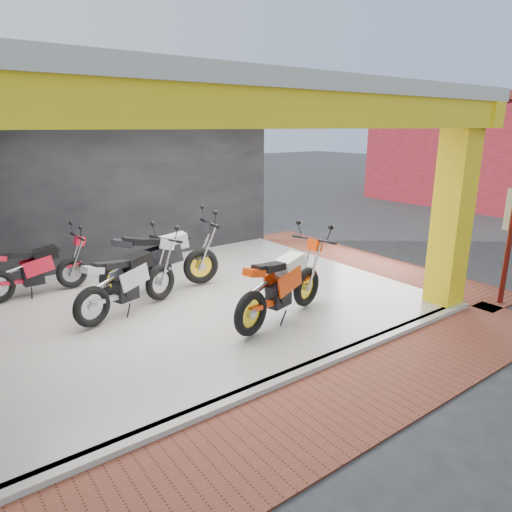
{
  "coord_description": "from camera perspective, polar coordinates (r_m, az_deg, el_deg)",
  "views": [
    {
      "loc": [
        -3.51,
        -4.92,
        3.12
      ],
      "look_at": [
        1.14,
        1.36,
        0.9
      ],
      "focal_mm": 32.0,
      "sensor_mm": 36.0,
      "label": 1
    }
  ],
  "objects": [
    {
      "name": "ground",
      "position": [
        6.8,
        -0.9,
        -11.45
      ],
      "size": [
        80.0,
        80.0,
        0.0
      ],
      "primitive_type": "plane",
      "color": "#2D2D30",
      "rests_on": "ground"
    },
    {
      "name": "showroom_floor",
      "position": [
        8.35,
        -8.97,
        -5.93
      ],
      "size": [
        8.0,
        6.0,
        0.1
      ],
      "primitive_type": "cube",
      "color": "beige",
      "rests_on": "ground"
    },
    {
      "name": "showroom_ceiling",
      "position": [
        7.77,
        -10.16,
        19.16
      ],
      "size": [
        8.4,
        6.4,
        0.2
      ],
      "primitive_type": "cube",
      "color": "beige",
      "rests_on": "corner_column"
    },
    {
      "name": "back_wall",
      "position": [
        10.7,
        -17.22,
        7.81
      ],
      "size": [
        8.2,
        0.2,
        3.5
      ],
      "primitive_type": "cube",
      "color": "black",
      "rests_on": "ground"
    },
    {
      "name": "corner_column",
      "position": [
        8.48,
        23.4,
        5.26
      ],
      "size": [
        0.5,
        0.5,
        3.5
      ],
      "primitive_type": "cube",
      "color": "yellow",
      "rests_on": "ground"
    },
    {
      "name": "header_beam_front",
      "position": [
        5.26,
        5.61,
        17.73
      ],
      "size": [
        8.4,
        0.3,
        0.4
      ],
      "primitive_type": "cube",
      "color": "yellow",
      "rests_on": "corner_column"
    },
    {
      "name": "header_beam_right",
      "position": [
        10.21,
        11.31,
        16.58
      ],
      "size": [
        0.3,
        6.4,
        0.4
      ],
      "primitive_type": "cube",
      "color": "yellow",
      "rests_on": "corner_column"
    },
    {
      "name": "floor_kerb",
      "position": [
        6.08,
        4.89,
        -14.55
      ],
      "size": [
        8.0,
        0.2,
        0.1
      ],
      "primitive_type": "cube",
      "color": "beige",
      "rests_on": "ground"
    },
    {
      "name": "paver_front",
      "position": [
        5.63,
        10.39,
        -17.91
      ],
      "size": [
        9.0,
        1.4,
        0.03
      ],
      "primitive_type": "cube",
      "color": "brown",
      "rests_on": "ground"
    },
    {
      "name": "paver_right",
      "position": [
        11.25,
        13.17,
        -0.58
      ],
      "size": [
        1.4,
        7.0,
        0.03
      ],
      "primitive_type": "cube",
      "color": "brown",
      "rests_on": "ground"
    },
    {
      "name": "signpost",
      "position": [
        9.16,
        29.17,
        2.03
      ],
      "size": [
        0.09,
        0.32,
        2.28
      ],
      "rotation": [
        0.0,
        0.0,
        -0.05
      ],
      "color": "#58110D",
      "rests_on": "ground"
    },
    {
      "name": "moto_hero",
      "position": [
        7.79,
        6.37,
        -1.51
      ],
      "size": [
        2.45,
        1.41,
        1.41
      ],
      "primitive_type": null,
      "rotation": [
        0.0,
        0.0,
        0.25
      ],
      "color": "#ED3B09",
      "rests_on": "showroom_floor"
    },
    {
      "name": "moto_row_a",
      "position": [
        8.91,
        -6.97,
        0.9
      ],
      "size": [
        2.53,
        1.26,
        1.48
      ],
      "primitive_type": null,
      "rotation": [
        0.0,
        0.0,
        -0.16
      ],
      "color": "black",
      "rests_on": "showroom_floor"
    },
    {
      "name": "moto_row_b",
      "position": [
        8.22,
        -12.0,
        -1.14
      ],
      "size": [
        2.32,
        1.44,
        1.33
      ],
      "primitive_type": null,
      "rotation": [
        0.0,
        0.0,
        0.31
      ],
      "color": "#A9ACB1",
      "rests_on": "showroom_floor"
    },
    {
      "name": "moto_row_d",
      "position": [
        9.38,
        -22.18,
        -0.26
      ],
      "size": [
        2.01,
        0.82,
        1.21
      ],
      "primitive_type": null,
      "rotation": [
        0.0,
        0.0,
        0.04
      ],
      "color": "red",
      "rests_on": "showroom_floor"
    }
  ]
}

